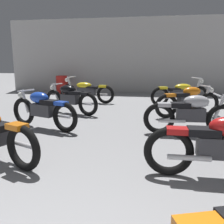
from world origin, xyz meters
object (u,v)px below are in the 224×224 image
at_px(motorcycle_right_row_2, 191,113).
at_px(oil_drum, 62,84).
at_px(motorcycle_right_row_1, 221,146).
at_px(motorcycle_left_row_2, 43,109).
at_px(motorcycle_left_row_4, 86,91).
at_px(motorcycle_right_row_4, 180,93).
at_px(motorcycle_right_row_3, 188,101).
at_px(motorcycle_left_row_3, 70,98).

relative_size(motorcycle_right_row_2, oil_drum, 2.32).
xyz_separation_m(motorcycle_right_row_1, motorcycle_right_row_2, (-0.11, 2.04, 0.00)).
bearing_deg(motorcycle_left_row_2, motorcycle_right_row_2, 1.09).
bearing_deg(motorcycle_left_row_4, motorcycle_right_row_4, -0.45).
bearing_deg(motorcycle_right_row_3, oil_drum, 140.43).
bearing_deg(motorcycle_right_row_1, motorcycle_right_row_2, 92.95).
bearing_deg(motorcycle_right_row_3, motorcycle_right_row_4, 91.31).
xyz_separation_m(motorcycle_left_row_2, motorcycle_left_row_3, (0.05, 1.73, 0.00)).
bearing_deg(motorcycle_right_row_2, oil_drum, 130.12).
distance_m(motorcycle_left_row_3, motorcycle_left_row_4, 2.02).
xyz_separation_m(motorcycle_right_row_1, oil_drum, (-5.37, 8.29, -0.03)).
bearing_deg(motorcycle_right_row_1, motorcycle_left_row_3, 132.14).
xyz_separation_m(motorcycle_right_row_2, motorcycle_right_row_4, (0.12, 3.66, -0.01)).
xyz_separation_m(motorcycle_left_row_2, motorcycle_right_row_1, (3.40, -1.98, 0.00)).
bearing_deg(motorcycle_left_row_3, motorcycle_right_row_2, -27.14).
bearing_deg(oil_drum, motorcycle_right_row_3, -39.57).
distance_m(motorcycle_left_row_3, motorcycle_right_row_4, 3.91).
bearing_deg(motorcycle_right_row_2, motorcycle_right_row_3, 84.86).
relative_size(motorcycle_left_row_3, motorcycle_right_row_3, 1.02).
height_order(motorcycle_left_row_4, oil_drum, motorcycle_left_row_4).
distance_m(motorcycle_left_row_3, motorcycle_right_row_1, 5.00).
relative_size(motorcycle_right_row_2, motorcycle_right_row_4, 0.96).
relative_size(motorcycle_left_row_4, motorcycle_right_row_3, 1.17).
xyz_separation_m(motorcycle_right_row_2, oil_drum, (-5.26, 6.25, -0.03)).
relative_size(motorcycle_left_row_3, motorcycle_right_row_2, 0.95).
height_order(motorcycle_right_row_1, motorcycle_right_row_4, motorcycle_right_row_4).
distance_m(motorcycle_left_row_2, motorcycle_left_row_3, 1.73).
bearing_deg(motorcycle_right_row_3, motorcycle_left_row_4, 151.05).
bearing_deg(motorcycle_left_row_3, motorcycle_right_row_3, 1.69).
distance_m(motorcycle_left_row_4, motorcycle_right_row_1, 6.67).
bearing_deg(motorcycle_right_row_4, motorcycle_right_row_3, -88.69).
height_order(motorcycle_left_row_4, motorcycle_right_row_1, motorcycle_left_row_4).
xyz_separation_m(motorcycle_left_row_3, oil_drum, (-2.02, 4.58, -0.03)).
relative_size(motorcycle_left_row_2, motorcycle_right_row_4, 0.92).
distance_m(motorcycle_right_row_2, motorcycle_right_row_3, 1.77).
bearing_deg(motorcycle_left_row_2, motorcycle_left_row_3, 88.35).
distance_m(motorcycle_left_row_4, motorcycle_right_row_3, 3.97).
height_order(motorcycle_left_row_3, motorcycle_right_row_3, same).
relative_size(motorcycle_left_row_2, motorcycle_right_row_1, 0.96).
distance_m(motorcycle_right_row_2, motorcycle_right_row_4, 3.66).
xyz_separation_m(motorcycle_left_row_2, motorcycle_right_row_4, (3.41, 3.72, -0.01)).
relative_size(motorcycle_right_row_1, oil_drum, 2.32).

